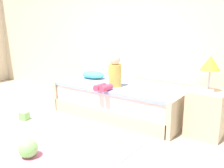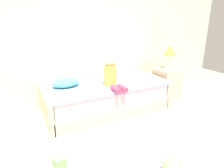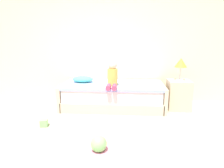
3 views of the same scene
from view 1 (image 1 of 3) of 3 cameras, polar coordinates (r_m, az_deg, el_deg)
name	(u,v)px [view 1 (image 1 of 3)]	position (r m, az deg, el deg)	size (l,w,h in m)	color
wall_rear	(117,24)	(4.63, 1.07, 13.72)	(7.20, 0.10, 2.90)	beige
bed	(121,99)	(4.02, 2.06, -3.57)	(2.11, 1.00, 0.50)	beige
nightstand	(206,114)	(3.44, 20.84, -6.38)	(0.44, 0.44, 0.60)	beige
table_lamp	(210,65)	(3.30, 21.73, 4.13)	(0.24, 0.24, 0.45)	silver
child_figure	(113,74)	(3.73, 0.25, 2.37)	(0.20, 0.51, 0.50)	gold
pillow	(93,75)	(4.41, -4.39, 2.15)	(0.44, 0.30, 0.13)	#4CCCBC
toy_ball	(28,148)	(2.92, -18.78, -13.85)	(0.21, 0.21, 0.21)	#7FD872
area_rug	(65,144)	(3.15, -10.89, -13.38)	(1.60, 1.10, 0.01)	pink
toy_block	(24,116)	(4.06, -19.57, -6.94)	(0.12, 0.12, 0.12)	#7FD872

